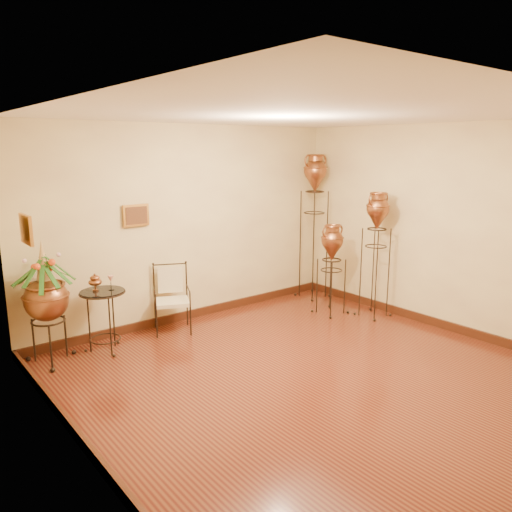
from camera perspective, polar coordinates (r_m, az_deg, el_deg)
ground at (r=5.73m, az=6.32°, el=-13.35°), size 5.00×5.00×0.00m
room_shell at (r=5.22m, az=6.66°, el=4.08°), size 5.02×5.02×2.81m
amphora_tall at (r=8.31m, az=6.64°, el=3.54°), size 0.54×0.54×2.40m
amphora_mid at (r=7.52m, az=13.50°, el=0.22°), size 0.47×0.47×1.88m
amphora_short at (r=7.58m, az=8.61°, el=-1.47°), size 0.53×0.53×1.39m
planter_urn at (r=6.20m, az=-22.89°, el=-4.06°), size 0.96×0.96×1.48m
armchair at (r=6.88m, az=-9.58°, el=-4.89°), size 0.67×0.65×0.92m
side_table at (r=6.44m, az=-16.98°, el=-6.99°), size 0.70×0.70×0.98m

